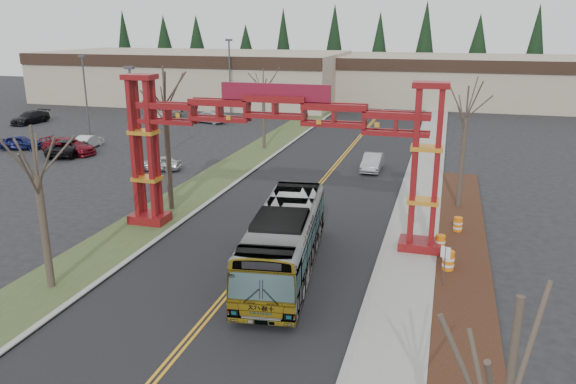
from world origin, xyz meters
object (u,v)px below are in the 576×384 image
(bare_tree_median_mid, at_px, (165,105))
(light_pole_near, at_px, (133,112))
(bare_tree_median_near, at_px, (37,177))
(light_pole_mid, at_px, (85,89))
(retail_building_east, at_px, (458,80))
(transit_bus, at_px, (285,240))
(barrel_mid, at_px, (440,244))
(retail_building_west, at_px, (195,76))
(bare_tree_right_far, at_px, (466,119))
(barrel_south, at_px, (448,262))
(parked_car_far_b, at_px, (165,112))
(barrel_north, at_px, (458,225))
(street_sign, at_px, (445,258))
(parked_car_near_c, at_px, (68,147))
(silver_sedan, at_px, (372,162))
(parked_car_far_a, at_px, (209,117))
(gateway_arch, at_px, (275,133))
(bare_tree_median_far, at_px, (263,91))
(parked_car_near_b, at_px, (88,141))
(light_pole_far, at_px, (230,71))
(parked_car_mid_b, at_px, (20,142))
(parked_car_far_c, at_px, (30,117))
(parked_car_mid_a, at_px, (69,146))

(bare_tree_median_mid, relative_size, light_pole_near, 1.08)
(bare_tree_median_near, xyz_separation_m, light_pole_mid, (-20.73, 32.90, -0.36))
(retail_building_east, bearing_deg, light_pole_mid, -135.47)
(transit_bus, distance_m, bare_tree_median_mid, 13.22)
(barrel_mid, bearing_deg, bare_tree_median_mid, 170.98)
(retail_building_west, height_order, bare_tree_right_far, bare_tree_right_far)
(barrel_south, bearing_deg, parked_car_far_b, 132.71)
(bare_tree_median_mid, height_order, barrel_north, bare_tree_median_mid)
(retail_building_west, xyz_separation_m, street_sign, (39.27, -58.07, -2.32))
(bare_tree_median_mid, distance_m, street_sign, 19.36)
(street_sign, bearing_deg, parked_car_near_c, 150.99)
(transit_bus, bearing_deg, light_pole_near, 131.08)
(bare_tree_median_near, bearing_deg, silver_sedan, 66.30)
(barrel_mid, bearing_deg, light_pole_mid, 147.78)
(retail_building_west, bearing_deg, light_pole_near, -71.11)
(parked_car_far_a, height_order, light_pole_mid, light_pole_mid)
(parked_car_far_b, relative_size, barrel_south, 5.10)
(gateway_arch, height_order, bare_tree_median_far, gateway_arch)
(parked_car_near_b, xyz_separation_m, barrel_south, (34.07, -20.08, -0.11))
(bare_tree_median_mid, bearing_deg, bare_tree_median_far, 90.00)
(street_sign, height_order, barrel_south, street_sign)
(light_pole_far, xyz_separation_m, street_sign, (28.54, -46.03, -4.22))
(parked_car_mid_b, bearing_deg, bare_tree_median_near, -154.35)
(light_pole_far, bearing_deg, barrel_mid, -55.95)
(silver_sedan, xyz_separation_m, barrel_mid, (5.80, -16.47, -0.20))
(bare_tree_median_mid, distance_m, light_pole_near, 11.06)
(parked_car_near_c, height_order, parked_car_mid_b, parked_car_near_c)
(light_pole_mid, xyz_separation_m, light_pole_far, (9.47, 18.06, 0.75))
(parked_car_far_b, relative_size, bare_tree_right_far, 0.69)
(retail_building_west, distance_m, light_pole_far, 16.24)
(light_pole_near, height_order, street_sign, light_pole_near)
(barrel_north, bearing_deg, parked_car_near_c, 161.92)
(parked_car_near_b, xyz_separation_m, street_sign, (33.88, -21.88, 0.79))
(transit_bus, distance_m, parked_car_far_b, 49.17)
(silver_sedan, distance_m, parked_car_near_c, 27.85)
(parked_car_far_a, relative_size, light_pole_mid, 0.53)
(transit_bus, xyz_separation_m, parked_car_far_c, (-41.71, 32.47, -0.87))
(parked_car_far_b, relative_size, bare_tree_median_mid, 0.60)
(parked_car_near_c, bearing_deg, parked_car_near_b, -103.18)
(parked_car_mid_a, xyz_separation_m, bare_tree_right_far, (34.60, -6.54, 5.13))
(gateway_arch, height_order, parked_car_near_b, gateway_arch)
(parked_car_far_a, height_order, bare_tree_median_near, bare_tree_median_near)
(gateway_arch, height_order, bare_tree_median_mid, bare_tree_median_mid)
(bare_tree_median_far, bearing_deg, bare_tree_right_far, -37.53)
(parked_car_near_c, xyz_separation_m, bare_tree_right_far, (34.56, -6.41, 5.15))
(parked_car_mid_a, bearing_deg, retail_building_west, 13.10)
(parked_car_near_c, distance_m, street_sign, 38.69)
(parked_car_mid_b, relative_size, light_pole_far, 0.41)
(barrel_south, distance_m, barrel_north, 5.71)
(parked_car_near_c, relative_size, street_sign, 2.67)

